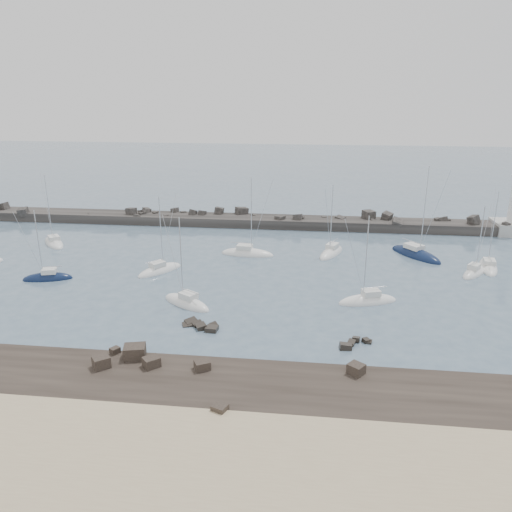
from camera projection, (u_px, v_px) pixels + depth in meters
The scene contains 16 objects.
ground at pixel (246, 299), 66.52m from camera, with size 400.00×400.00×0.00m, color #4B6175.
sand_strip at pixel (185, 472), 36.38m from camera, with size 140.00×14.00×1.00m, color tan.
rock_shelf at pixel (212, 393), 45.86m from camera, with size 140.00×12.53×2.05m.
rock_cluster_near at pixel (201, 327), 58.66m from camera, with size 4.66×3.46×1.35m.
rock_cluster_far at pixel (352, 345), 54.35m from camera, with size 3.80×2.94×1.37m.
breakwater at pixel (233, 223), 103.12m from camera, with size 115.00×7.63×5.17m.
sailboat_1 at pixel (54, 243), 90.19m from camera, with size 7.50×8.17×13.44m.
sailboat_2 at pixel (48, 278), 73.34m from camera, with size 7.40×3.96×11.44m.
sailboat_3 at pixel (160, 271), 76.44m from camera, with size 6.65×7.78×12.60m.
sailboat_4 at pixel (247, 254), 84.26m from camera, with size 9.23×3.60×14.28m.
sailboat_5 at pixel (187, 303), 64.76m from camera, with size 7.92×6.26×12.62m.
sailboat_6 at pixel (331, 253), 84.68m from camera, with size 5.55×8.47×13.05m.
sailboat_7 at pixel (416, 255), 83.73m from camera, with size 8.77×10.29×16.40m.
sailboat_8 at pixel (368, 301), 65.38m from camera, with size 8.31×4.69×12.77m.
sailboat_9 at pixel (488, 267), 77.90m from camera, with size 3.98×8.55×13.03m.
sailboat_10 at pixel (474, 273), 75.50m from camera, with size 5.85×6.93×11.35m.
Camera 1 is at (8.59, -60.69, 26.50)m, focal length 35.00 mm.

